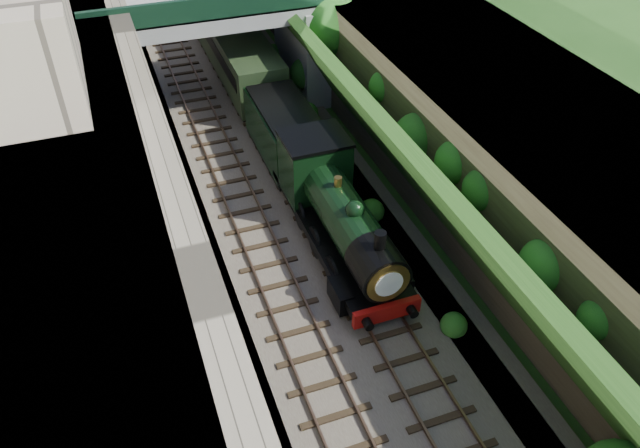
{
  "coord_description": "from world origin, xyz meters",
  "views": [
    {
      "loc": [
        -6.6,
        -10.34,
        18.01
      ],
      "look_at": [
        0.0,
        7.71,
        2.49
      ],
      "focal_mm": 35.0,
      "sensor_mm": 36.0,
      "label": 1
    }
  ],
  "objects_px": {
    "road_bridge": "(238,32)",
    "tree": "(334,26)",
    "tender": "(286,135)",
    "locomotive": "(339,215)"
  },
  "relations": [
    {
      "from": "locomotive",
      "to": "tender",
      "type": "height_order",
      "value": "locomotive"
    },
    {
      "from": "tree",
      "to": "tender",
      "type": "distance_m",
      "value": 7.9
    },
    {
      "from": "tree",
      "to": "tender",
      "type": "height_order",
      "value": "tree"
    },
    {
      "from": "road_bridge",
      "to": "locomotive",
      "type": "distance_m",
      "value": 15.45
    },
    {
      "from": "road_bridge",
      "to": "tender",
      "type": "distance_m",
      "value": 8.3
    },
    {
      "from": "tree",
      "to": "locomotive",
      "type": "height_order",
      "value": "tree"
    },
    {
      "from": "tree",
      "to": "locomotive",
      "type": "xyz_separation_m",
      "value": [
        -4.71,
        -12.94,
        -2.75
      ]
    },
    {
      "from": "tree",
      "to": "road_bridge",
      "type": "bearing_deg",
      "value": 154.67
    },
    {
      "from": "road_bridge",
      "to": "tree",
      "type": "height_order",
      "value": "road_bridge"
    },
    {
      "from": "road_bridge",
      "to": "tree",
      "type": "xyz_separation_m",
      "value": [
        4.97,
        -2.35,
        0.57
      ]
    }
  ]
}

